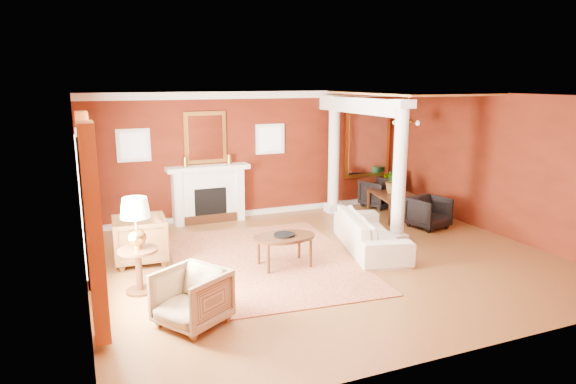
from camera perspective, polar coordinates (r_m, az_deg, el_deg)
name	(u,v)px	position (r m, az deg, el deg)	size (l,w,h in m)	color
ground	(326,260)	(9.31, 4.27, -7.50)	(8.00, 8.00, 0.00)	brown
room_shell	(328,148)	(8.83, 4.48, 4.91)	(8.04, 7.04, 2.92)	maroon
fireplace	(209,194)	(11.70, -8.81, -0.18)	(1.85, 0.42, 1.29)	white
overmantel_mirror	(205,138)	(11.63, -9.18, 5.99)	(0.95, 0.07, 1.15)	gold
flank_window_left	(133,145)	(11.40, -16.79, 4.99)	(0.70, 0.07, 0.70)	white
flank_window_right	(270,139)	(12.11, -2.00, 5.91)	(0.70, 0.07, 0.70)	white
left_window	(89,212)	(7.40, -21.20, -2.06)	(0.21, 2.55, 2.60)	white
column_front	(400,172)	(10.05, 12.30, 2.16)	(0.36, 0.36, 2.80)	white
column_back	(334,154)	(12.33, 5.12, 4.24)	(0.36, 0.36, 2.80)	white
header_beam	(359,105)	(11.26, 7.87, 9.51)	(0.30, 3.20, 0.32)	white
amber_ceiling	(408,93)	(11.75, 13.21, 10.64)	(2.30, 3.40, 0.04)	gold
dining_mirror	(367,144)	(13.29, 8.81, 5.27)	(1.30, 0.07, 1.70)	gold
chandelier	(407,122)	(11.85, 13.12, 7.64)	(0.60, 0.62, 0.75)	#AF8037
crown_trim	(260,95)	(11.95, -3.17, 10.72)	(8.00, 0.08, 0.16)	white
base_trim	(261,212)	(12.34, -3.02, -2.20)	(8.00, 0.08, 0.12)	white
rug	(265,261)	(9.22, -2.61, -7.64)	(3.15, 4.20, 0.02)	maroon
sofa	(371,226)	(9.83, 9.18, -3.79)	(2.31, 0.67, 0.90)	beige
armchair_leopard	(139,238)	(9.38, -16.20, -4.89)	(0.89, 0.83, 0.92)	black
armchair_stripe	(192,295)	(6.93, -10.67, -11.20)	(0.80, 0.75, 0.82)	tan
coffee_table	(284,238)	(8.81, -0.41, -5.16)	(1.10, 1.10, 0.55)	black
coffee_book	(285,230)	(8.77, -0.38, -4.19)	(0.16, 0.02, 0.22)	black
side_table	(136,230)	(7.94, -16.50, -4.03)	(0.59, 0.59, 1.47)	black
dining_table	(395,198)	(12.29, 11.76, -0.70)	(1.57, 0.55, 0.88)	black
dining_chair_near	(429,211)	(11.54, 15.39, -2.05)	(0.73, 0.68, 0.75)	black
dining_chair_far	(379,192)	(13.16, 10.04, 0.01)	(0.75, 0.70, 0.77)	black
green_urn	(395,192)	(13.44, 11.83, 0.04)	(0.37, 0.37, 0.89)	#143F20
potted_plant	(395,169)	(12.21, 11.78, 2.47)	(0.56, 0.62, 0.48)	#26591E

